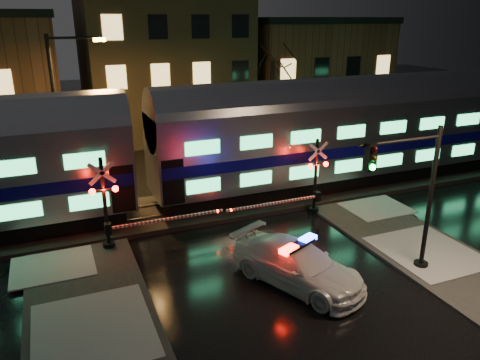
# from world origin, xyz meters

# --- Properties ---
(ground) EXTENTS (120.00, 120.00, 0.00)m
(ground) POSITION_xyz_m (0.00, 0.00, 0.00)
(ground) COLOR black
(ground) RESTS_ON ground
(ballast) EXTENTS (90.00, 4.20, 0.24)m
(ballast) POSITION_xyz_m (0.00, 5.00, 0.12)
(ballast) COLOR black
(ballast) RESTS_ON ground
(building_mid) EXTENTS (12.00, 11.00, 11.50)m
(building_mid) POSITION_xyz_m (2.00, 22.50, 5.75)
(building_mid) COLOR brown
(building_mid) RESTS_ON ground
(building_right) EXTENTS (12.00, 10.00, 8.50)m
(building_right) POSITION_xyz_m (15.00, 22.00, 4.25)
(building_right) COLOR #512D1F
(building_right) RESTS_ON ground
(train) EXTENTS (51.00, 3.12, 5.92)m
(train) POSITION_xyz_m (-3.31, 5.00, 3.38)
(train) COLOR black
(train) RESTS_ON ballast
(police_car) EXTENTS (4.02, 5.52, 1.65)m
(police_car) POSITION_xyz_m (0.58, -2.86, 0.75)
(police_car) COLOR white
(police_car) RESTS_ON ground
(crossing_signal_right) EXTENTS (5.26, 0.63, 3.73)m
(crossing_signal_right) POSITION_xyz_m (4.06, 2.30, 1.53)
(crossing_signal_right) COLOR black
(crossing_signal_right) RESTS_ON ground
(crossing_signal_left) EXTENTS (5.56, 0.65, 3.93)m
(crossing_signal_left) POSITION_xyz_m (-4.94, 2.30, 1.62)
(crossing_signal_left) COLOR black
(crossing_signal_left) RESTS_ON ground
(traffic_light) EXTENTS (3.59, 0.67, 5.55)m
(traffic_light) POSITION_xyz_m (4.57, -3.80, 2.95)
(traffic_light) COLOR black
(traffic_light) RESTS_ON ground
(streetlight) EXTENTS (2.78, 0.29, 8.32)m
(streetlight) POSITION_xyz_m (-6.27, 9.00, 4.80)
(streetlight) COLOR black
(streetlight) RESTS_ON ground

